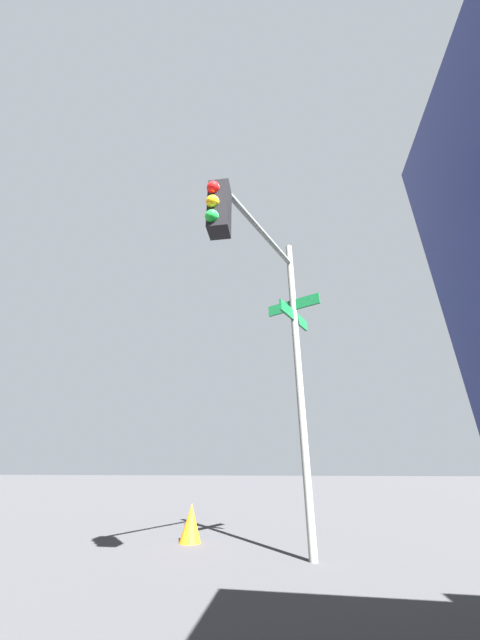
# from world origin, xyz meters

# --- Properties ---
(traffic_signal_near) EXTENTS (1.58, 2.79, 5.13)m
(traffic_signal_near) POSITION_xyz_m (-6.14, -6.30, 3.60)
(traffic_signal_near) COLOR slate
(traffic_signal_near) RESTS_ON ground_plane
(traffic_cone) EXTENTS (0.36, 0.36, 0.57)m
(traffic_cone) POSITION_xyz_m (-4.66, -8.19, 0.28)
(traffic_cone) COLOR orange
(traffic_cone) RESTS_ON ground_plane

